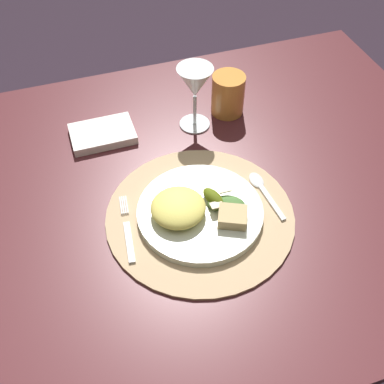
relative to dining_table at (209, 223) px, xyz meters
The scene contains 12 objects.
ground_plane 0.59m from the dining_table, ahead, with size 6.00×6.00×0.00m, color #281C28.
dining_table is the anchor object (origin of this frame).
placemat 0.16m from the dining_table, 122.70° to the right, with size 0.37×0.37×0.01m, color tan.
dinner_plate 0.17m from the dining_table, 122.70° to the right, with size 0.25×0.25×0.02m, color silver.
pasta_serving 0.21m from the dining_table, 141.67° to the right, with size 0.11×0.11×0.04m, color #DECC5C.
salad_greens 0.18m from the dining_table, 94.80° to the right, with size 0.08×0.08×0.03m.
bread_piece 0.21m from the dining_table, 89.09° to the right, with size 0.05×0.05×0.02m, color tan.
fork 0.25m from the dining_table, 159.23° to the right, with size 0.03×0.16×0.00m.
spoon 0.18m from the dining_table, 27.74° to the right, with size 0.03×0.14×0.01m.
napkin 0.32m from the dining_table, 130.35° to the left, with size 0.14×0.10×0.02m, color white.
wine_glass 0.32m from the dining_table, 80.98° to the left, with size 0.08×0.08×0.15m.
amber_tumbler 0.31m from the dining_table, 60.66° to the left, with size 0.08×0.08×0.10m, color #D4863B.
Camera 1 is at (-0.25, -0.63, 1.45)m, focal length 44.28 mm.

